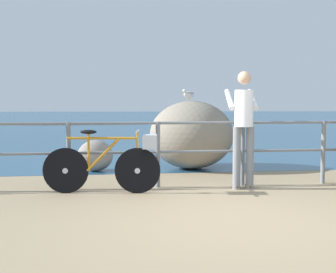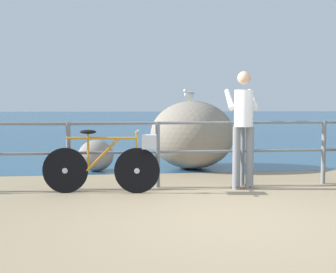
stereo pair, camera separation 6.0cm
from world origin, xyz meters
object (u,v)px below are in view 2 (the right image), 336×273
(person_at_railing, at_px, (243,124))
(breakwater_boulder_main, at_px, (192,135))
(breakwater_boulder_left, at_px, (96,156))
(seagull, at_px, (189,94))
(bicycle, at_px, (111,161))

(person_at_railing, bearing_deg, breakwater_boulder_main, 16.43)
(breakwater_boulder_main, bearing_deg, breakwater_boulder_left, -176.61)
(seagull, bearing_deg, person_at_railing, 66.19)
(breakwater_boulder_main, relative_size, breakwater_boulder_left, 2.48)
(bicycle, bearing_deg, breakwater_boulder_main, 62.44)
(breakwater_boulder_main, distance_m, seagull, 0.82)
(bicycle, xyz_separation_m, breakwater_boulder_main, (1.58, 2.26, 0.22))
(breakwater_boulder_main, xyz_separation_m, breakwater_boulder_left, (-1.91, -0.11, -0.38))
(person_at_railing, height_order, breakwater_boulder_main, person_at_railing)
(person_at_railing, distance_m, breakwater_boulder_left, 3.17)
(bicycle, bearing_deg, breakwater_boulder_left, 106.25)
(seagull, bearing_deg, bicycle, 19.54)
(person_at_railing, height_order, breakwater_boulder_left, person_at_railing)
(breakwater_boulder_left, height_order, seagull, seagull)
(breakwater_boulder_left, bearing_deg, seagull, 2.37)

